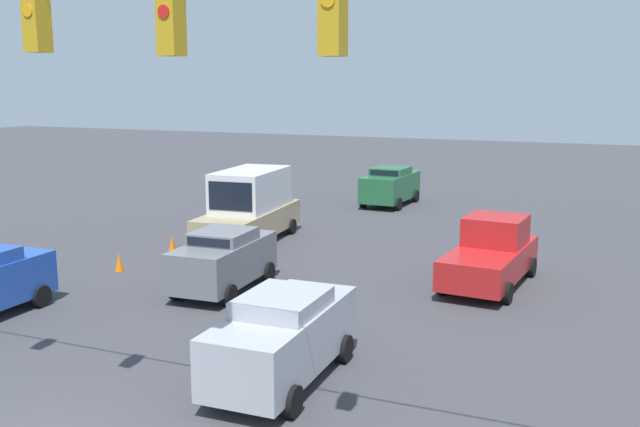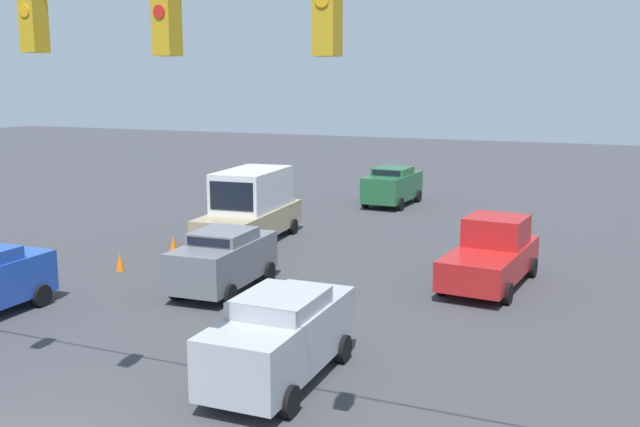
% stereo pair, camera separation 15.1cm
% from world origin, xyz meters
% --- Properties ---
extents(overhead_signal_span, '(21.99, 0.38, 8.49)m').
position_xyz_m(overhead_signal_span, '(-0.04, -1.31, 5.64)').
color(overhead_signal_span, '#939399').
rests_on(overhead_signal_span, ground_plane).
extents(sedan_grey_withflow_mid, '(2.14, 4.23, 1.89)m').
position_xyz_m(sedan_grey_withflow_mid, '(1.87, -10.27, 0.99)').
color(sedan_grey_withflow_mid, slate).
rests_on(sedan_grey_withflow_mid, ground_plane).
extents(sedan_silver_crossing_near, '(2.03, 4.58, 1.94)m').
position_xyz_m(sedan_silver_crossing_near, '(-2.77, -4.88, 1.01)').
color(sedan_silver_crossing_near, '#A8AAB2').
rests_on(sedan_silver_crossing_near, ground_plane).
extents(pickup_truck_red_oncoming_far, '(2.53, 5.27, 2.12)m').
position_xyz_m(pickup_truck_red_oncoming_far, '(-5.60, -14.17, 0.98)').
color(pickup_truck_red_oncoming_far, red).
rests_on(pickup_truck_red_oncoming_far, ground_plane).
extents(box_truck_tan_withflow_far, '(2.82, 6.17, 2.88)m').
position_xyz_m(box_truck_tan_withflow_far, '(4.42, -16.66, 1.42)').
color(box_truck_tan_withflow_far, tan).
rests_on(box_truck_tan_withflow_far, ground_plane).
extents(sedan_green_withflow_deep, '(2.24, 4.41, 1.97)m').
position_xyz_m(sedan_green_withflow_deep, '(1.77, -27.07, 1.03)').
color(sedan_green_withflow_deep, '#236038').
rests_on(sedan_green_withflow_deep, ground_plane).
extents(traffic_cone_second, '(0.31, 0.31, 0.62)m').
position_xyz_m(traffic_cone_second, '(6.58, -7.62, 0.31)').
color(traffic_cone_second, orange).
rests_on(traffic_cone_second, ground_plane).
extents(traffic_cone_third, '(0.31, 0.31, 0.62)m').
position_xyz_m(traffic_cone_third, '(6.33, -10.86, 0.31)').
color(traffic_cone_third, orange).
rests_on(traffic_cone_third, ground_plane).
extents(traffic_cone_fourth, '(0.31, 0.31, 0.62)m').
position_xyz_m(traffic_cone_fourth, '(6.29, -13.94, 0.31)').
color(traffic_cone_fourth, orange).
rests_on(traffic_cone_fourth, ground_plane).
extents(traffic_cone_fifth, '(0.31, 0.31, 0.62)m').
position_xyz_m(traffic_cone_fifth, '(6.46, -17.17, 0.31)').
color(traffic_cone_fifth, orange).
rests_on(traffic_cone_fifth, ground_plane).
extents(traffic_cone_farthest, '(0.31, 0.31, 0.62)m').
position_xyz_m(traffic_cone_farthest, '(6.37, -20.22, 0.31)').
color(traffic_cone_farthest, orange).
rests_on(traffic_cone_farthest, ground_plane).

